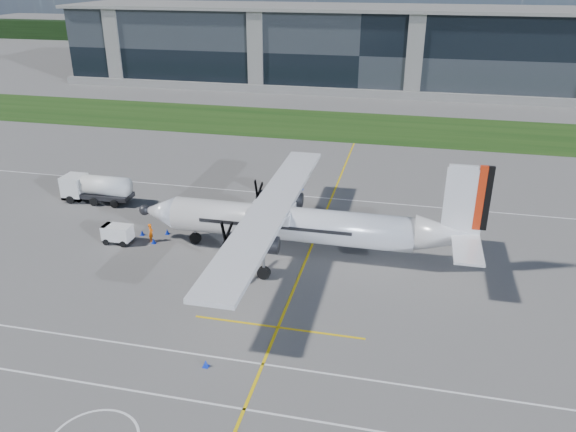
{
  "coord_description": "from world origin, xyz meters",
  "views": [
    {
      "loc": [
        10.77,
        -37.12,
        22.67
      ],
      "look_at": [
        1.21,
        5.0,
        3.43
      ],
      "focal_mm": 35.0,
      "sensor_mm": 36.0,
      "label": 1
    }
  ],
  "objects_px": {
    "ground_crew_person": "(151,231)",
    "safety_cone_stbdwing": "(302,187)",
    "baggage_tug": "(118,234)",
    "safety_cone_fwd": "(142,233)",
    "safety_cone_nose_stbd": "(167,232)",
    "safety_cone_nose_port": "(154,241)",
    "turboprop_aircraft": "(303,206)",
    "safety_cone_portwing": "(206,363)",
    "fuel_tanker_truck": "(92,188)"
  },
  "relations": [
    {
      "from": "ground_crew_person",
      "to": "safety_cone_stbdwing",
      "type": "relative_size",
      "value": 3.96
    },
    {
      "from": "baggage_tug",
      "to": "safety_cone_fwd",
      "type": "height_order",
      "value": "baggage_tug"
    },
    {
      "from": "safety_cone_nose_stbd",
      "to": "safety_cone_nose_port",
      "type": "bearing_deg",
      "value": -100.72
    },
    {
      "from": "turboprop_aircraft",
      "to": "safety_cone_nose_stbd",
      "type": "bearing_deg",
      "value": 174.7
    },
    {
      "from": "safety_cone_fwd",
      "to": "safety_cone_portwing",
      "type": "bearing_deg",
      "value": -53.03
    },
    {
      "from": "safety_cone_fwd",
      "to": "safety_cone_stbdwing",
      "type": "bearing_deg",
      "value": 50.45
    },
    {
      "from": "ground_crew_person",
      "to": "safety_cone_nose_port",
      "type": "relative_size",
      "value": 3.96
    },
    {
      "from": "fuel_tanker_truck",
      "to": "safety_cone_stbdwing",
      "type": "xyz_separation_m",
      "value": [
        20.7,
        8.17,
        -1.2
      ]
    },
    {
      "from": "safety_cone_nose_port",
      "to": "safety_cone_fwd",
      "type": "bearing_deg",
      "value": 143.2
    },
    {
      "from": "baggage_tug",
      "to": "safety_cone_nose_port",
      "type": "distance_m",
      "value": 3.27
    },
    {
      "from": "safety_cone_nose_port",
      "to": "safety_cone_stbdwing",
      "type": "height_order",
      "value": "same"
    },
    {
      "from": "safety_cone_stbdwing",
      "to": "safety_cone_nose_stbd",
      "type": "bearing_deg",
      "value": -125.49
    },
    {
      "from": "baggage_tug",
      "to": "safety_cone_portwing",
      "type": "height_order",
      "value": "baggage_tug"
    },
    {
      "from": "turboprop_aircraft",
      "to": "baggage_tug",
      "type": "relative_size",
      "value": 11.15
    },
    {
      "from": "fuel_tanker_truck",
      "to": "safety_cone_portwing",
      "type": "relative_size",
      "value": 15.43
    },
    {
      "from": "ground_crew_person",
      "to": "safety_cone_stbdwing",
      "type": "xyz_separation_m",
      "value": [
        10.64,
        15.56,
        -0.74
      ]
    },
    {
      "from": "fuel_tanker_truck",
      "to": "ground_crew_person",
      "type": "xyz_separation_m",
      "value": [
        10.07,
        -7.38,
        -0.46
      ]
    },
    {
      "from": "ground_crew_person",
      "to": "safety_cone_stbdwing",
      "type": "height_order",
      "value": "ground_crew_person"
    },
    {
      "from": "ground_crew_person",
      "to": "safety_cone_nose_stbd",
      "type": "xyz_separation_m",
      "value": [
        0.76,
        1.7,
        -0.74
      ]
    },
    {
      "from": "safety_cone_nose_port",
      "to": "safety_cone_portwing",
      "type": "distance_m",
      "value": 18.3
    },
    {
      "from": "safety_cone_stbdwing",
      "to": "safety_cone_fwd",
      "type": "distance_m",
      "value": 18.91
    },
    {
      "from": "fuel_tanker_truck",
      "to": "safety_cone_nose_stbd",
      "type": "relative_size",
      "value": 15.43
    },
    {
      "from": "baggage_tug",
      "to": "safety_cone_portwing",
      "type": "relative_size",
      "value": 5.44
    },
    {
      "from": "turboprop_aircraft",
      "to": "safety_cone_fwd",
      "type": "relative_size",
      "value": 60.59
    },
    {
      "from": "baggage_tug",
      "to": "safety_cone_nose_port",
      "type": "height_order",
      "value": "baggage_tug"
    },
    {
      "from": "baggage_tug",
      "to": "safety_cone_stbdwing",
      "type": "height_order",
      "value": "baggage_tug"
    },
    {
      "from": "safety_cone_nose_port",
      "to": "safety_cone_fwd",
      "type": "xyz_separation_m",
      "value": [
        -1.77,
        1.33,
        0.0
      ]
    },
    {
      "from": "turboprop_aircraft",
      "to": "safety_cone_portwing",
      "type": "xyz_separation_m",
      "value": [
        -2.89,
        -15.83,
        -4.29
      ]
    },
    {
      "from": "fuel_tanker_truck",
      "to": "ground_crew_person",
      "type": "height_order",
      "value": "fuel_tanker_truck"
    },
    {
      "from": "turboprop_aircraft",
      "to": "ground_crew_person",
      "type": "distance_m",
      "value": 14.22
    },
    {
      "from": "safety_cone_nose_stbd",
      "to": "ground_crew_person",
      "type": "bearing_deg",
      "value": -114.02
    },
    {
      "from": "turboprop_aircraft",
      "to": "fuel_tanker_truck",
      "type": "relative_size",
      "value": 3.93
    },
    {
      "from": "baggage_tug",
      "to": "safety_cone_portwing",
      "type": "distance_m",
      "value": 19.93
    },
    {
      "from": "fuel_tanker_truck",
      "to": "baggage_tug",
      "type": "height_order",
      "value": "fuel_tanker_truck"
    },
    {
      "from": "safety_cone_stbdwing",
      "to": "safety_cone_portwing",
      "type": "xyz_separation_m",
      "value": [
        0.24,
        -30.89,
        0.0
      ]
    },
    {
      "from": "turboprop_aircraft",
      "to": "safety_cone_nose_port",
      "type": "height_order",
      "value": "turboprop_aircraft"
    },
    {
      "from": "fuel_tanker_truck",
      "to": "turboprop_aircraft",
      "type": "bearing_deg",
      "value": -16.13
    },
    {
      "from": "turboprop_aircraft",
      "to": "safety_cone_nose_port",
      "type": "bearing_deg",
      "value": -176.39
    },
    {
      "from": "turboprop_aircraft",
      "to": "ground_crew_person",
      "type": "bearing_deg",
      "value": -177.95
    },
    {
      "from": "safety_cone_portwing",
      "to": "baggage_tug",
      "type": "bearing_deg",
      "value": 133.37
    },
    {
      "from": "fuel_tanker_truck",
      "to": "safety_cone_fwd",
      "type": "xyz_separation_m",
      "value": [
        8.66,
        -6.41,
        -1.2
      ]
    },
    {
      "from": "ground_crew_person",
      "to": "safety_cone_nose_port",
      "type": "bearing_deg",
      "value": -147.31
    },
    {
      "from": "safety_cone_nose_port",
      "to": "turboprop_aircraft",
      "type": "bearing_deg",
      "value": 3.61
    },
    {
      "from": "ground_crew_person",
      "to": "safety_cone_nose_port",
      "type": "distance_m",
      "value": 0.9
    },
    {
      "from": "turboprop_aircraft",
      "to": "safety_cone_portwing",
      "type": "height_order",
      "value": "turboprop_aircraft"
    },
    {
      "from": "safety_cone_nose_stbd",
      "to": "safety_cone_fwd",
      "type": "distance_m",
      "value": 2.28
    },
    {
      "from": "ground_crew_person",
      "to": "safety_cone_nose_stbd",
      "type": "bearing_deg",
      "value": -37.83
    },
    {
      "from": "turboprop_aircraft",
      "to": "baggage_tug",
      "type": "height_order",
      "value": "turboprop_aircraft"
    },
    {
      "from": "turboprop_aircraft",
      "to": "baggage_tug",
      "type": "xyz_separation_m",
      "value": [
        -16.57,
        -1.35,
        -3.73
      ]
    },
    {
      "from": "fuel_tanker_truck",
      "to": "baggage_tug",
      "type": "xyz_separation_m",
      "value": [
        7.26,
        -8.24,
        -0.63
      ]
    }
  ]
}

